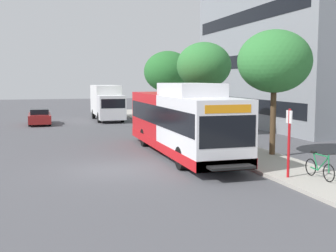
% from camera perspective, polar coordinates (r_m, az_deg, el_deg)
% --- Properties ---
extents(ground_plane, '(120.00, 120.00, 0.00)m').
position_cam_1_polar(ground_plane, '(26.42, -10.00, -2.26)').
color(ground_plane, '#4C4C51').
extents(sidewalk_curb, '(3.00, 56.00, 0.14)m').
position_cam_1_polar(sidewalk_curb, '(26.22, 5.90, -2.11)').
color(sidewalk_curb, '#A8A399').
rests_on(sidewalk_curb, ground).
extents(transit_bus, '(2.58, 12.25, 3.65)m').
position_cam_1_polar(transit_bus, '(21.93, 1.71, 0.60)').
color(transit_bus, white).
rests_on(transit_bus, ground).
extents(bus_stop_sign_pole, '(0.10, 0.36, 2.60)m').
position_cam_1_polar(bus_stop_sign_pole, '(16.89, 15.63, -1.50)').
color(bus_stop_sign_pole, red).
rests_on(bus_stop_sign_pole, sidewalk_curb).
extents(bicycle_parked, '(0.52, 1.76, 1.02)m').
position_cam_1_polar(bicycle_parked, '(17.17, 19.32, -5.18)').
color(bicycle_parked, black).
rests_on(bicycle_parked, sidewalk_curb).
extents(street_tree_near_stop, '(3.58, 3.58, 6.08)m').
position_cam_1_polar(street_tree_near_stop, '(21.78, 13.83, 8.22)').
color(street_tree_near_stop, '#4C3823').
rests_on(street_tree_near_stop, sidewalk_curb).
extents(street_tree_mid_block, '(3.65, 3.65, 6.16)m').
position_cam_1_polar(street_tree_mid_block, '(29.38, 4.75, 7.91)').
color(street_tree_mid_block, '#4C3823').
rests_on(street_tree_mid_block, sidewalk_curb).
extents(street_tree_far_block, '(4.22, 4.22, 6.15)m').
position_cam_1_polar(street_tree_far_block, '(38.22, -0.00, 7.16)').
color(street_tree_far_block, '#4C3823').
rests_on(street_tree_far_block, sidewalk_curb).
extents(parked_car_far_lane, '(1.80, 4.50, 1.33)m').
position_cam_1_polar(parked_car_far_lane, '(38.33, -16.53, 1.18)').
color(parked_car_far_lane, maroon).
rests_on(parked_car_far_lane, ground).
extents(box_truck_background, '(2.32, 7.01, 3.25)m').
position_cam_1_polar(box_truck_background, '(40.93, -8.04, 3.20)').
color(box_truck_background, silver).
rests_on(box_truck_background, ground).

